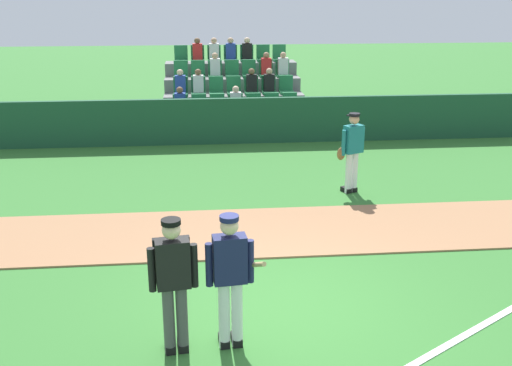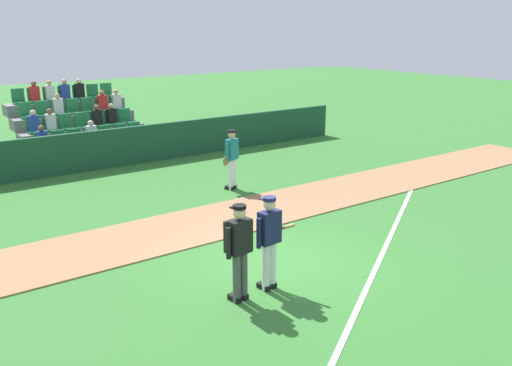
% 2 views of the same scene
% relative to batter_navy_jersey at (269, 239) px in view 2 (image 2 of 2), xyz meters
% --- Properties ---
extents(ground_plane, '(80.00, 80.00, 0.00)m').
position_rel_batter_navy_jersey_xyz_m(ground_plane, '(0.76, 0.90, -0.97)').
color(ground_plane, '#33702D').
extents(infield_dirt_path, '(28.00, 2.30, 0.03)m').
position_rel_batter_navy_jersey_xyz_m(infield_dirt_path, '(0.76, 3.61, -0.95)').
color(infield_dirt_path, '#9E704C').
rests_on(infield_dirt_path, ground).
extents(foul_line_chalk, '(10.23, 6.45, 0.01)m').
position_rel_batter_navy_jersey_xyz_m(foul_line_chalk, '(3.76, 0.40, -0.96)').
color(foul_line_chalk, white).
rests_on(foul_line_chalk, ground).
extents(dugout_fence, '(20.00, 0.16, 1.31)m').
position_rel_batter_navy_jersey_xyz_m(dugout_fence, '(0.76, 10.21, -0.31)').
color(dugout_fence, '#19472D').
rests_on(dugout_fence, ground).
extents(stadium_bleachers, '(4.45, 3.80, 2.70)m').
position_rel_batter_navy_jersey_xyz_m(stadium_bleachers, '(0.75, 12.51, -0.19)').
color(stadium_bleachers, slate).
rests_on(stadium_bleachers, ground).
extents(batter_navy_jersey, '(0.72, 0.76, 1.76)m').
position_rel_batter_navy_jersey_xyz_m(batter_navy_jersey, '(0.00, 0.00, 0.00)').
color(batter_navy_jersey, white).
rests_on(batter_navy_jersey, ground).
extents(umpire_home_plate, '(0.59, 0.34, 1.76)m').
position_rel_batter_navy_jersey_xyz_m(umpire_home_plate, '(-0.68, -0.05, 0.03)').
color(umpire_home_plate, '#4C4C4C').
rests_on(umpire_home_plate, ground).
extents(runner_teal_jersey, '(0.65, 0.41, 1.76)m').
position_rel_batter_navy_jersey_xyz_m(runner_teal_jersey, '(2.92, 5.65, -0.01)').
color(runner_teal_jersey, white).
rests_on(runner_teal_jersey, ground).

